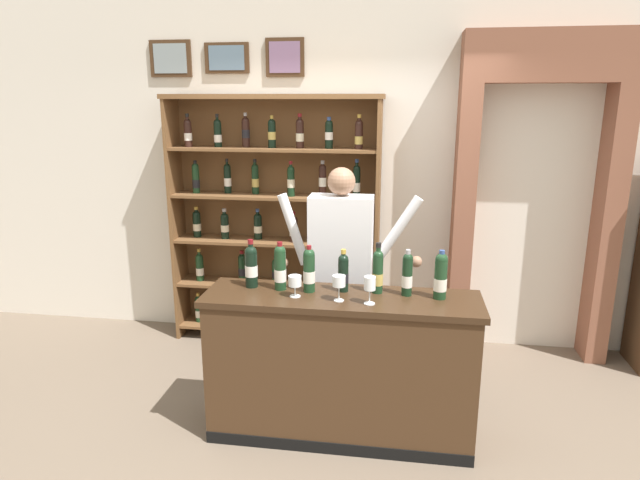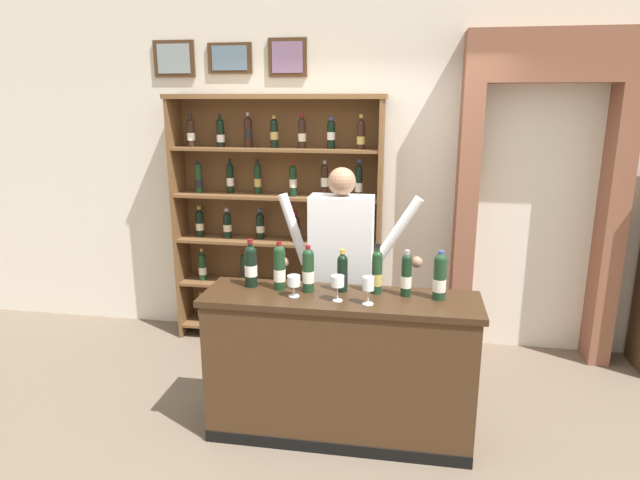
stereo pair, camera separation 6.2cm
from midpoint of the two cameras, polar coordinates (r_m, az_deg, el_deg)
The scene contains 16 objects.
ground_plane at distance 3.90m, azimuth -0.51°, elevation -19.30°, with size 14.00×14.00×0.02m, color #6B5B4C.
back_wall at distance 4.94m, azimuth 2.56°, elevation 8.49°, with size 12.00×0.19×3.29m.
wine_shelf at distance 4.89m, azimuth -4.99°, elevation 2.48°, with size 1.87×0.34×2.20m.
archway_doorway at distance 4.90m, azimuth 21.03°, elevation 6.12°, with size 1.31×0.45×2.67m.
tasting_counter at distance 3.64m, azimuth 1.64°, elevation -13.01°, with size 1.73×0.49×0.97m.
shopkeeper at distance 3.94m, azimuth 1.73°, elevation -1.78°, with size 1.04×0.22×1.70m.
tasting_bottle_grappa at distance 3.59m, azimuth -7.63°, elevation -2.64°, with size 0.08×0.08×0.32m.
tasting_bottle_vin_santo at distance 3.52m, azimuth -4.65°, elevation -2.85°, with size 0.08×0.08×0.32m.
tasting_bottle_prosecco at distance 3.47m, azimuth -1.65°, elevation -3.13°, with size 0.08×0.08×0.30m.
tasting_bottle_riserva at distance 3.49m, azimuth 1.91°, elevation -3.34°, with size 0.07×0.07×0.28m.
tasting_bottle_chianti at distance 3.47m, azimuth 5.49°, elevation -3.21°, with size 0.07×0.07×0.33m.
tasting_bottle_super_tuscan at distance 3.45m, azimuth 8.51°, elevation -3.52°, with size 0.07×0.07×0.29m.
tasting_bottle_brunello at distance 3.43m, azimuth 11.88°, elevation -3.66°, with size 0.08×0.08×0.31m.
wine_glass_spare at distance 3.40m, azimuth -3.14°, elevation -4.33°, with size 0.08×0.08×0.14m.
wine_glass_center at distance 3.32m, azimuth 1.44°, elevation -4.41°, with size 0.08×0.08×0.16m.
wine_glass_left at distance 3.28m, azimuth 4.64°, elevation -4.66°, with size 0.07×0.07×0.17m.
Camera 1 is at (0.49, -3.21, 2.16)m, focal length 30.90 mm.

